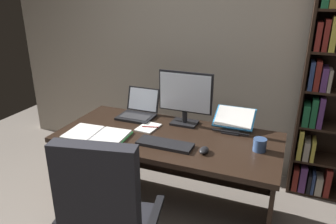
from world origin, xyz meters
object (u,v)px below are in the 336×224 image
object	(u,v)px
computer_mouse	(204,150)
pen	(150,127)
coffee_mug	(260,145)
monitor	(185,98)
desk	(171,153)
open_binder	(97,135)
notepad	(148,127)
keyboard	(165,144)
reading_stand_with_book	(234,119)
laptop	(138,111)

from	to	relation	value
computer_mouse	pen	bearing A→B (deg)	155.18
pen	coffee_mug	xyz separation A→B (m)	(0.89, -0.07, 0.03)
monitor	computer_mouse	xyz separation A→B (m)	(0.30, -0.45, -0.21)
desk	open_binder	world-z (taller)	open_binder
computer_mouse	pen	distance (m)	0.59
computer_mouse	notepad	bearing A→B (deg)	155.97
keyboard	open_binder	distance (m)	0.57
reading_stand_with_book	open_binder	world-z (taller)	reading_stand_with_book
desk	computer_mouse	xyz separation A→B (m)	(0.35, -0.25, 0.22)
keyboard	open_binder	world-z (taller)	same
monitor	reading_stand_with_book	xyz separation A→B (m)	(0.41, 0.07, -0.16)
notepad	open_binder	bearing A→B (deg)	-136.33
keyboard	pen	distance (m)	0.34
computer_mouse	coffee_mug	size ratio (longest dim) A/B	1.10
pen	desk	bearing A→B (deg)	1.70
monitor	laptop	size ratio (longest dim) A/B	1.50
keyboard	reading_stand_with_book	distance (m)	0.66
notepad	pen	world-z (taller)	pen
reading_stand_with_book	coffee_mug	xyz separation A→B (m)	(0.25, -0.34, -0.03)
computer_mouse	open_binder	bearing A→B (deg)	-176.69
laptop	coffee_mug	distance (m)	1.14
keyboard	computer_mouse	xyz separation A→B (m)	(0.30, 0.00, 0.01)
monitor	keyboard	distance (m)	0.50
open_binder	monitor	bearing A→B (deg)	37.79
computer_mouse	coffee_mug	xyz separation A→B (m)	(0.36, 0.18, 0.03)
keyboard	computer_mouse	world-z (taller)	computer_mouse
laptop	keyboard	size ratio (longest dim) A/B	0.75
monitor	open_binder	xyz separation A→B (m)	(-0.56, -0.50, -0.22)
monitor	coffee_mug	bearing A→B (deg)	-22.08
desk	open_binder	distance (m)	0.64
pen	keyboard	bearing A→B (deg)	-46.56
open_binder	desk	bearing A→B (deg)	26.66
monitor	notepad	size ratio (longest dim) A/B	2.23
monitor	reading_stand_with_book	size ratio (longest dim) A/B	1.42
reading_stand_with_book	desk	bearing A→B (deg)	-149.78
monitor	coffee_mug	distance (m)	0.74
keyboard	notepad	distance (m)	0.35
desk	coffee_mug	xyz separation A→B (m)	(0.71, -0.07, 0.24)
monitor	open_binder	world-z (taller)	monitor
reading_stand_with_book	pen	world-z (taller)	reading_stand_with_book
desk	keyboard	world-z (taller)	keyboard
notepad	reading_stand_with_book	bearing A→B (deg)	22.20
keyboard	reading_stand_with_book	world-z (taller)	reading_stand_with_book
laptop	notepad	world-z (taller)	laptop
reading_stand_with_book	open_binder	bearing A→B (deg)	-149.77
open_binder	computer_mouse	bearing A→B (deg)	-0.27
laptop	coffee_mug	size ratio (longest dim) A/B	3.30
laptop	coffee_mug	xyz separation A→B (m)	(1.11, -0.27, -0.00)
desk	notepad	world-z (taller)	notepad
laptop	notepad	size ratio (longest dim) A/B	1.49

